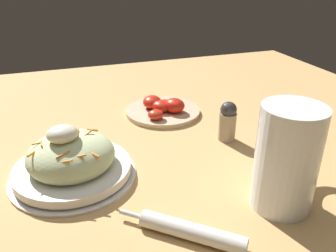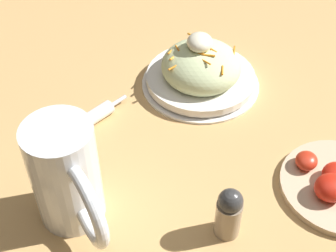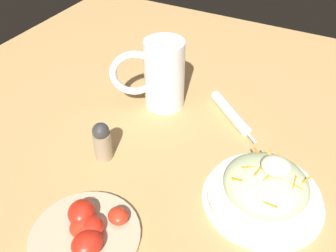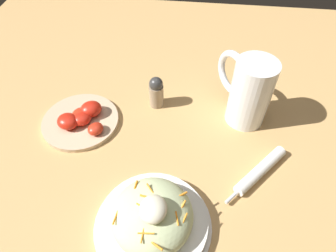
{
  "view_description": "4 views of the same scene",
  "coord_description": "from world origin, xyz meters",
  "px_view_note": "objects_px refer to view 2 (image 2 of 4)",
  "views": [
    {
      "loc": [
        0.18,
        0.51,
        0.35
      ],
      "look_at": [
        -0.0,
        -0.01,
        0.08
      ],
      "focal_mm": 36.84,
      "sensor_mm": 36.0,
      "label": 1
    },
    {
      "loc": [
        -0.54,
        0.0,
        0.58
      ],
      "look_at": [
        -0.01,
        0.03,
        0.07
      ],
      "focal_mm": 51.93,
      "sensor_mm": 36.0,
      "label": 2
    },
    {
      "loc": [
        0.22,
        -0.49,
        0.54
      ],
      "look_at": [
        -0.03,
        -0.0,
        0.08
      ],
      "focal_mm": 40.18,
      "sensor_mm": 36.0,
      "label": 3
    },
    {
      "loc": [
        0.39,
        0.03,
        0.54
      ],
      "look_at": [
        -0.03,
        -0.02,
        0.05
      ],
      "focal_mm": 31.83,
      "sensor_mm": 36.0,
      "label": 4
    }
  ],
  "objects_px": {
    "beer_mug": "(70,181)",
    "napkin_roll": "(78,127)",
    "salad_plate": "(202,71)",
    "salt_shaker": "(230,213)"
  },
  "relations": [
    {
      "from": "beer_mug",
      "to": "napkin_roll",
      "type": "bearing_deg",
      "value": 9.41
    },
    {
      "from": "beer_mug",
      "to": "salt_shaker",
      "type": "distance_m",
      "value": 0.22
    },
    {
      "from": "beer_mug",
      "to": "napkin_roll",
      "type": "relative_size",
      "value": 1.1
    },
    {
      "from": "salt_shaker",
      "to": "napkin_roll",
      "type": "bearing_deg",
      "value": 53.24
    },
    {
      "from": "salt_shaker",
      "to": "salad_plate",
      "type": "bearing_deg",
      "value": 6.91
    },
    {
      "from": "salad_plate",
      "to": "napkin_roll",
      "type": "relative_size",
      "value": 1.46
    },
    {
      "from": "salad_plate",
      "to": "beer_mug",
      "type": "distance_m",
      "value": 0.35
    },
    {
      "from": "salad_plate",
      "to": "salt_shaker",
      "type": "distance_m",
      "value": 0.32
    },
    {
      "from": "salad_plate",
      "to": "beer_mug",
      "type": "bearing_deg",
      "value": 149.62
    },
    {
      "from": "salad_plate",
      "to": "beer_mug",
      "type": "xyz_separation_m",
      "value": [
        -0.3,
        0.18,
        0.04
      ]
    }
  ]
}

